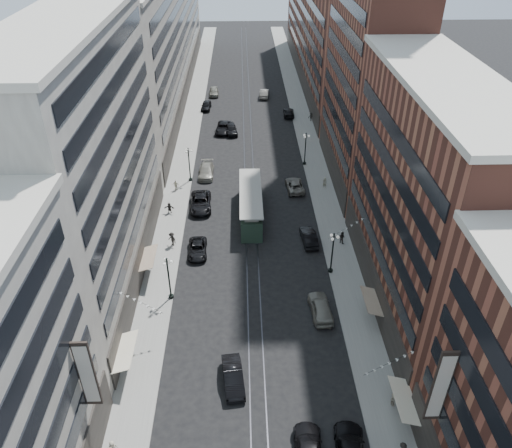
{
  "coord_description": "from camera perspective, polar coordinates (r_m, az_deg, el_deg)",
  "views": [
    {
      "loc": [
        -1.0,
        -13.78,
        37.78
      ],
      "look_at": [
        0.45,
        35.14,
        5.0
      ],
      "focal_mm": 35.0,
      "sensor_mm": 36.0,
      "label": 1
    }
  ],
  "objects": [
    {
      "name": "pedestrian_8",
      "position": [
        76.38,
        7.85,
        4.73
      ],
      "size": [
        0.73,
        0.55,
        1.82
      ],
      "primitive_type": "imported",
      "rotation": [
        0.0,
        0.0,
        3.33
      ],
      "color": "#9D9982",
      "rests_on": "sidewalk_east"
    },
    {
      "name": "building_east_far",
      "position": [
        122.87,
        7.27,
        21.46
      ],
      "size": [
        8.0,
        72.0,
        24.0
      ],
      "primitive_type": "cube",
      "color": "brown",
      "rests_on": "ground"
    },
    {
      "name": "pedestrian_7",
      "position": [
        64.56,
        9.79,
        -1.5
      ],
      "size": [
        0.9,
        0.88,
        1.67
      ],
      "primitive_type": "imported",
      "rotation": [
        0.0,
        0.0,
        2.38
      ],
      "color": "black",
      "rests_on": "sidewalk_east"
    },
    {
      "name": "car_5",
      "position": [
        47.69,
        -2.63,
        -17.03
      ],
      "size": [
        2.34,
        5.19,
        1.65
      ],
      "primitive_type": "imported",
      "rotation": [
        0.0,
        0.0,
        0.12
      ],
      "color": "black",
      "rests_on": "ground"
    },
    {
      "name": "lamppost_se_far",
      "position": [
        58.33,
        8.73,
        -3.13
      ],
      "size": [
        1.03,
        1.14,
        5.52
      ],
      "color": "black",
      "rests_on": "sidewalk_east"
    },
    {
      "name": "pedestrian_5",
      "position": [
        70.65,
        -9.87,
        1.82
      ],
      "size": [
        1.49,
        0.55,
        1.57
      ],
      "primitive_type": "imported",
      "rotation": [
        0.0,
        0.0,
        -0.09
      ],
      "color": "black",
      "rests_on": "sidewalk_west"
    },
    {
      "name": "car_2",
      "position": [
        62.53,
        -6.69,
        -2.85
      ],
      "size": [
        2.46,
        5.0,
        1.36
      ],
      "primitive_type": "imported",
      "rotation": [
        0.0,
        0.0,
        0.04
      ],
      "color": "black",
      "rests_on": "ground"
    },
    {
      "name": "rail_east",
      "position": [
        91.92,
        -0.49,
        9.55
      ],
      "size": [
        0.12,
        180.0,
        0.02
      ],
      "primitive_type": "cube",
      "color": "#2D2D33",
      "rests_on": "ground"
    },
    {
      "name": "streetcar",
      "position": [
        68.81,
        -0.61,
        2.22
      ],
      "size": [
        3.01,
        13.6,
        3.76
      ],
      "color": "#253B2D",
      "rests_on": "ground"
    },
    {
      "name": "pedestrian_9",
      "position": [
        100.29,
        6.3,
        12.07
      ],
      "size": [
        1.09,
        0.53,
        1.63
      ],
      "primitive_type": "imported",
      "rotation": [
        0.0,
        0.0,
        -0.1
      ],
      "color": "black",
      "rests_on": "sidewalk_east"
    },
    {
      "name": "car_10",
      "position": [
        64.34,
        6.05,
        -1.49
      ],
      "size": [
        2.07,
        4.98,
        1.6
      ],
      "primitive_type": "imported",
      "rotation": [
        0.0,
        0.0,
        3.22
      ],
      "color": "black",
      "rests_on": "ground"
    },
    {
      "name": "car_8",
      "position": [
        79.84,
        -5.7,
        6.05
      ],
      "size": [
        2.34,
        5.63,
        1.63
      ],
      "primitive_type": "imported",
      "rotation": [
        0.0,
        0.0,
        -0.01
      ],
      "color": "gray",
      "rests_on": "ground"
    },
    {
      "name": "building_east_mid",
      "position": [
        52.29,
        18.7,
        2.32
      ],
      "size": [
        8.0,
        30.0,
        24.0
      ],
      "primitive_type": "cube",
      "color": "brown",
      "rests_on": "ground"
    },
    {
      "name": "car_extra_1",
      "position": [
        114.37,
        -4.84,
        14.85
      ],
      "size": [
        2.07,
        4.95,
        1.67
      ],
      "primitive_type": "imported",
      "rotation": [
        0.0,
        0.0,
        0.02
      ],
      "color": "slate",
      "rests_on": "ground"
    },
    {
      "name": "pedestrian_6",
      "position": [
        76.1,
        -9.14,
        4.41
      ],
      "size": [
        1.0,
        0.59,
        1.61
      ],
      "primitive_type": "imported",
      "rotation": [
        0.0,
        0.0,
        2.96
      ],
      "color": "#B6B097",
      "rests_on": "sidewalk_west"
    },
    {
      "name": "car_14",
      "position": [
        112.92,
        0.94,
        14.71
      ],
      "size": [
        2.26,
        5.25,
        1.68
      ],
      "primitive_type": "imported",
      "rotation": [
        0.0,
        0.0,
        3.05
      ],
      "color": "slate",
      "rests_on": "ground"
    },
    {
      "name": "building_east_tower",
      "position": [
        73.99,
        13.23,
        19.88
      ],
      "size": [
        8.0,
        26.0,
        42.0
      ],
      "primitive_type": "cube",
      "color": "brown",
      "rests_on": "ground"
    },
    {
      "name": "rail_west",
      "position": [
        91.9,
        -1.38,
        9.53
      ],
      "size": [
        0.12,
        180.0,
        0.02
      ],
      "primitive_type": "cube",
      "color": "#2D2D33",
      "rests_on": "ground"
    },
    {
      "name": "pedestrian_extra_0",
      "position": [
        63.95,
        -9.57,
        -1.72
      ],
      "size": [
        1.28,
        1.19,
        1.92
      ],
      "primitive_type": "imported",
      "rotation": [
        0.0,
        0.0,
        5.58
      ],
      "color": "black",
      "rests_on": "sidewalk_west"
    },
    {
      "name": "lamppost_se_mid",
      "position": [
        82.16,
        5.66,
        8.67
      ],
      "size": [
        1.03,
        1.14,
        5.52
      ],
      "color": "black",
      "rests_on": "sidewalk_east"
    },
    {
      "name": "pedestrian_4",
      "position": [
        47.55,
        15.42,
        -18.71
      ],
      "size": [
        0.44,
        0.94,
        1.6
      ],
      "primitive_type": "imported",
      "rotation": [
        0.0,
        0.0,
        1.58
      ],
      "color": "#B2A793",
      "rests_on": "sidewalk_east"
    },
    {
      "name": "car_extra_0",
      "position": [
        95.29,
        -3.73,
        10.92
      ],
      "size": [
        3.39,
        6.15,
        1.63
      ],
      "primitive_type": "imported",
      "rotation": [
        0.0,
        0.0,
        -0.12
      ],
      "color": "black",
      "rests_on": "ground"
    },
    {
      "name": "car_12",
      "position": [
        102.72,
        3.76,
        12.6
      ],
      "size": [
        2.3,
        5.2,
        1.49
      ],
      "primitive_type": "imported",
      "rotation": [
        0.0,
        0.0,
        3.1
      ],
      "color": "black",
      "rests_on": "ground"
    },
    {
      "name": "building_west_mid",
      "position": [
        54.86,
        -18.58,
        6.28
      ],
      "size": [
        8.0,
        36.0,
        28.0
      ],
      "primitive_type": "cube",
      "color": "#ABA697",
      "rests_on": "ground"
    },
    {
      "name": "car_9",
      "position": [
        106.45,
        -5.73,
        13.32
      ],
      "size": [
        2.18,
        4.78,
        1.59
      ],
      "primitive_type": "imported",
      "rotation": [
        0.0,
        0.0,
        -0.06
      ],
      "color": "black",
      "rests_on": "ground"
    },
    {
      "name": "lamppost_sw_mid",
      "position": [
        77.47,
        -7.65,
        6.9
      ],
      "size": [
        1.03,
        1.14,
        5.52
      ],
      "color": "black",
      "rests_on": "sidewalk_west"
    },
    {
      "name": "pedestrian_1",
      "position": [
        44.84,
        -16.04,
        -23.42
      ],
      "size": [
        0.91,
        0.72,
        1.64
      ],
      "primitive_type": "imported",
      "rotation": [
        0.0,
        0.0,
        3.56
      ],
      "color": "#9F9984",
      "rests_on": "sidewalk_west"
    },
    {
      "name": "car_7",
      "position": [
        71.38,
        -6.34,
        2.45
      ],
      "size": [
        3.2,
        6.42,
        1.75
      ],
      "primitive_type": "imported",
      "rotation": [
        0.0,
        0.0,
        0.05
      ],
      "color": "black",
      "rests_on": "ground"
    },
    {
      "name": "car_4",
      "position": [
        54.19,
        7.4,
        -9.44
      ],
      "size": [
        2.42,
        5.38,
        1.79
      ],
      "primitive_type": "imported",
      "rotation": [
        0.0,
        0.0,
        3.2
      ],
      "color": "slate",
      "rests_on": "ground"
    },
    {
      "name": "building_west_far",
      "position": [
        113.67,
        -10.42,
        20.72
      ],
      "size": [
        8.0,
        90.0,
        26.0
      ],
      "primitive_type": "cube",
      "color": "#ABA697",
      "rests_on": "ground"
    },
    {
      "name": "car_13",
      "position": [
        94.56,
        -2.87,
        10.8
      ],
      "size": [
        2.74,
        5.4,
        1.76
      ],
      "primitive_type": "imported",
      "rotation": [
        0.0,
        0.0,
        0.13
      ],
      "color": "black",
      "rests_on": "ground"
    },
    {
      "name": "ground",
      "position": [
        82.9,
        -0.82,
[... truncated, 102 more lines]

